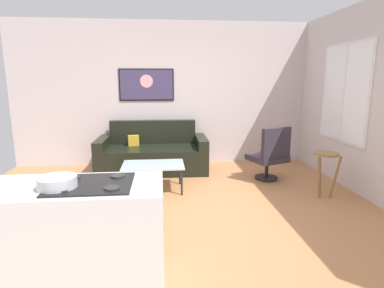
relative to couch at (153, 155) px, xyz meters
name	(u,v)px	position (x,y,z in m)	size (l,w,h in m)	color
ground	(187,211)	(0.49, -1.88, -0.32)	(6.40, 6.40, 0.04)	#BB7C4D
back_wall	(177,94)	(0.49, 0.55, 1.10)	(6.40, 0.05, 2.80)	beige
right_wall	(371,101)	(3.12, -1.58, 1.10)	(0.05, 6.40, 2.80)	silver
couch	(153,155)	(0.00, 0.00, 0.00)	(2.02, 0.94, 0.91)	black
coffee_table	(153,166)	(0.04, -1.09, 0.08)	(0.94, 0.60, 0.42)	silver
armchair	(270,155)	(1.99, -0.78, 0.15)	(0.70, 0.69, 0.92)	black
bar_stool	(326,162)	(2.53, -1.59, 0.22)	(0.38, 0.38, 0.66)	olive
kitchen_counter	(56,243)	(-0.63, -3.46, 0.16)	(1.64, 0.62, 0.95)	white
mixing_bowl	(57,183)	(-0.56, -3.53, 0.67)	(0.27, 0.27, 0.09)	silver
wall_painting	(147,85)	(-0.10, 0.51, 1.29)	(1.06, 0.03, 0.62)	black
window	(344,93)	(3.08, -0.98, 1.18)	(0.03, 1.30, 1.57)	silver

